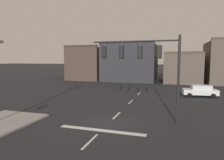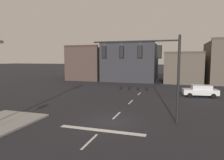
# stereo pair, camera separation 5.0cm
# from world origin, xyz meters

# --- Properties ---
(ground_plane) EXTENTS (400.00, 400.00, 0.00)m
(ground_plane) POSITION_xyz_m (0.00, 0.00, 0.00)
(ground_plane) COLOR #232328
(stop_bar_paint) EXTENTS (6.40, 0.50, 0.01)m
(stop_bar_paint) POSITION_xyz_m (0.00, -2.00, 0.00)
(stop_bar_paint) COLOR silver
(stop_bar_paint) RESTS_ON ground
(lane_centreline) EXTENTS (0.16, 26.40, 0.01)m
(lane_centreline) POSITION_xyz_m (0.00, 2.00, 0.00)
(lane_centreline) COLOR silver
(lane_centreline) RESTS_ON ground
(signal_mast_near_side) EXTENTS (6.95, 0.52, 6.92)m
(signal_mast_near_side) POSITION_xyz_m (2.80, 1.05, 4.96)
(signal_mast_near_side) COLOR black
(signal_mast_near_side) RESTS_ON ground
(car_lot_nearside) EXTENTS (4.59, 2.29, 1.61)m
(car_lot_nearside) POSITION_xyz_m (8.31, 13.95, 0.86)
(car_lot_nearside) COLOR silver
(car_lot_nearside) RESTS_ON ground
(building_row) EXTENTS (47.58, 12.29, 10.37)m
(building_row) POSITION_xyz_m (4.43, 32.19, 4.18)
(building_row) COLOR #473833
(building_row) RESTS_ON ground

